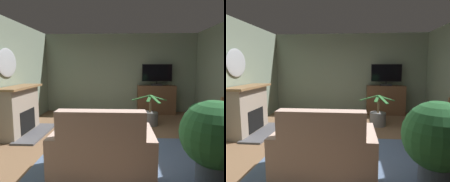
# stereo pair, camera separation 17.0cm
# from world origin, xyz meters

# --- Properties ---
(ground_plane) EXTENTS (5.85, 7.07, 0.04)m
(ground_plane) POSITION_xyz_m (0.00, 0.00, -0.02)
(ground_plane) COLOR brown
(wall_back) EXTENTS (5.85, 0.10, 2.73)m
(wall_back) POSITION_xyz_m (0.00, 3.28, 1.37)
(wall_back) COLOR gray
(wall_back) RESTS_ON ground_plane
(rug_central) EXTENTS (2.73, 2.15, 0.01)m
(rug_central) POSITION_xyz_m (-0.01, -0.52, 0.01)
(rug_central) COLOR slate
(rug_central) RESTS_ON ground_plane
(fireplace) EXTENTS (0.86, 1.45, 1.14)m
(fireplace) POSITION_xyz_m (-2.34, 0.75, 0.54)
(fireplace) COLOR #4C4C51
(fireplace) RESTS_ON ground_plane
(wall_mirror_oval) EXTENTS (0.06, 0.77, 0.67)m
(wall_mirror_oval) POSITION_xyz_m (-2.59, 0.75, 1.69)
(wall_mirror_oval) COLOR #B2B7BF
(tv_cabinet) EXTENTS (1.25, 0.45, 0.97)m
(tv_cabinet) POSITION_xyz_m (1.22, 2.93, 0.46)
(tv_cabinet) COLOR #402A1C
(tv_cabinet) RESTS_ON ground_plane
(television) EXTENTS (0.99, 0.20, 0.71)m
(television) POSITION_xyz_m (1.22, 2.88, 1.35)
(television) COLOR black
(television) RESTS_ON tv_cabinet
(coffee_table) EXTENTS (1.03, 0.52, 0.44)m
(coffee_table) POSITION_xyz_m (-0.39, 0.05, 0.39)
(coffee_table) COLOR brown
(coffee_table) RESTS_ON ground_plane
(tv_remote) EXTENTS (0.10, 0.18, 0.02)m
(tv_remote) POSITION_xyz_m (-0.54, 0.12, 0.45)
(tv_remote) COLOR black
(tv_remote) RESTS_ON coffee_table
(sofa_floral) EXTENTS (1.43, 0.88, 1.05)m
(sofa_floral) POSITION_xyz_m (-0.22, -1.01, 0.35)
(sofa_floral) COLOR #BC9E8E
(sofa_floral) RESTS_ON ground_plane
(potted_plant_leafy_by_curtain) EXTENTS (0.93, 0.90, 0.84)m
(potted_plant_leafy_by_curtain) POSITION_xyz_m (0.83, 1.60, 0.22)
(potted_plant_leafy_by_curtain) COLOR slate
(potted_plant_leafy_by_curtain) RESTS_ON ground_plane
(potted_plant_tall_palm_by_window) EXTENTS (0.88, 0.88, 1.17)m
(potted_plant_tall_palm_by_window) POSITION_xyz_m (1.25, -1.17, 0.69)
(potted_plant_tall_palm_by_window) COLOR #3D4C5B
(potted_plant_tall_palm_by_window) RESTS_ON ground_plane
(potted_plant_on_hearth_side) EXTENTS (0.56, 0.56, 0.76)m
(potted_plant_on_hearth_side) POSITION_xyz_m (1.88, 0.89, 0.45)
(potted_plant_on_hearth_side) COLOR #99664C
(potted_plant_on_hearth_side) RESTS_ON ground_plane
(cat) EXTENTS (0.63, 0.32, 0.18)m
(cat) POSITION_xyz_m (-1.05, 1.09, 0.08)
(cat) COLOR #2D2D33
(cat) RESTS_ON ground_plane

